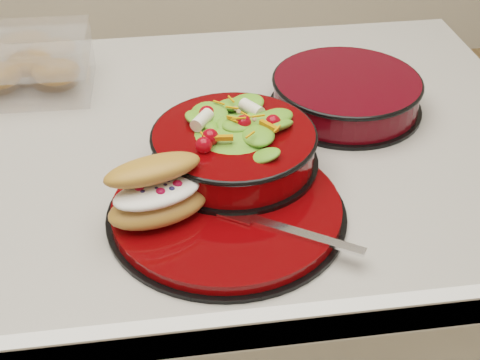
{
  "coord_description": "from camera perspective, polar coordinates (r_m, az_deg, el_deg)",
  "views": [
    {
      "loc": [
        0.04,
        -0.84,
        1.44
      ],
      "look_at": [
        0.13,
        -0.17,
        0.94
      ],
      "focal_mm": 50.0,
      "sensor_mm": 36.0,
      "label": 1
    }
  ],
  "objects": [
    {
      "name": "pastry_box",
      "position": [
        1.16,
        -17.86,
        9.34
      ],
      "size": [
        0.21,
        0.16,
        0.09
      ],
      "rotation": [
        0.0,
        0.0,
        -0.03
      ],
      "color": "white",
      "rests_on": "island_counter"
    },
    {
      "name": "dinner_plate",
      "position": [
        0.84,
        -1.09,
        -2.56
      ],
      "size": [
        0.3,
        0.3,
        0.02
      ],
      "rotation": [
        0.0,
        0.0,
        -0.18
      ],
      "color": "black",
      "rests_on": "island_counter"
    },
    {
      "name": "fork",
      "position": [
        0.8,
        3.86,
        -4.17
      ],
      "size": [
        0.16,
        0.12,
        0.0
      ],
      "rotation": [
        0.0,
        0.0,
        0.99
      ],
      "color": "silver",
      "rests_on": "dinner_plate"
    },
    {
      "name": "salad_bowl",
      "position": [
        0.89,
        -0.52,
        3.29
      ],
      "size": [
        0.23,
        0.23,
        0.1
      ],
      "rotation": [
        0.0,
        0.0,
        -0.29
      ],
      "color": "black",
      "rests_on": "dinner_plate"
    },
    {
      "name": "extra_bowl",
      "position": [
        1.07,
        9.04,
        7.4
      ],
      "size": [
        0.24,
        0.24,
        0.05
      ],
      "rotation": [
        0.0,
        0.0,
        0.36
      ],
      "color": "black",
      "rests_on": "island_counter"
    },
    {
      "name": "island_counter",
      "position": [
        1.3,
        -6.98,
        -13.48
      ],
      "size": [
        1.24,
        0.74,
        0.9
      ],
      "color": "white",
      "rests_on": "ground"
    },
    {
      "name": "croissant",
      "position": [
        0.81,
        -7.11,
        -0.94
      ],
      "size": [
        0.14,
        0.12,
        0.07
      ],
      "rotation": [
        0.0,
        0.0,
        0.3
      ],
      "color": "#C17A3B",
      "rests_on": "dinner_plate"
    }
  ]
}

